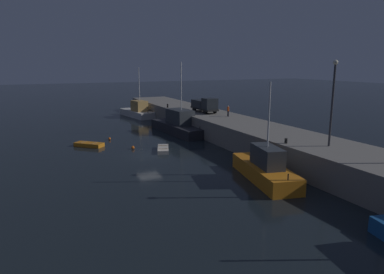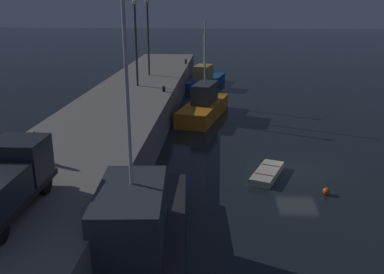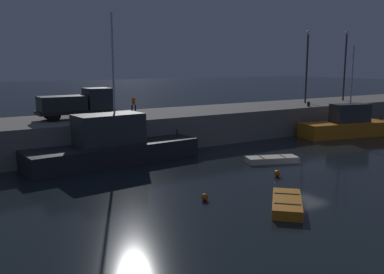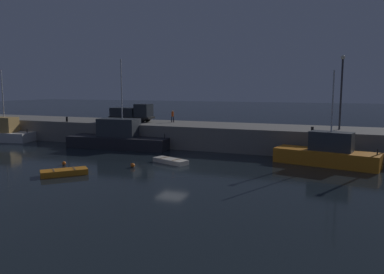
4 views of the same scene
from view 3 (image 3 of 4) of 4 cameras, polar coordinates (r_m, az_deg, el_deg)
name	(u,v)px [view 3 (image 3 of 4)]	position (r m, az deg, el deg)	size (l,w,h in m)	color
ground_plane	(306,167)	(29.86, 15.14, -3.89)	(320.00, 320.00, 0.00)	black
pier_quay	(200,124)	(39.49, 1.14, 1.73)	(79.53, 7.54, 2.68)	gray
fishing_trawler_red	(111,146)	(30.59, -10.89, -1.21)	(12.62, 5.07, 10.40)	#232328
fishing_boat_orange	(347,125)	(43.46, 20.18, 1.51)	(9.58, 4.69, 8.66)	orange
dinghy_orange_near	(287,204)	(21.19, 12.69, -8.76)	(3.50, 3.56, 0.52)	orange
rowboat_white_mid	(272,160)	(30.52, 10.72, -3.01)	(3.85, 2.46, 0.46)	beige
mooring_buoy_near	(277,173)	(26.83, 11.43, -4.84)	(0.40, 0.40, 0.40)	orange
mooring_buoy_mid	(205,197)	(21.85, 1.73, -8.10)	(0.37, 0.37, 0.37)	orange
lamp_post_west	(307,61)	(47.92, 15.28, 9.89)	(0.44, 0.44, 7.78)	#38383D
lamp_post_east	(345,60)	(52.60, 20.00, 9.73)	(0.44, 0.44, 7.99)	#38383D
utility_truck	(78,103)	(34.18, -15.18, 4.40)	(5.93, 2.01, 2.35)	black
dockworker	(134,103)	(37.08, -7.89, 4.59)	(0.41, 0.34, 1.58)	black
bollard_central	(309,104)	(44.28, 15.47, 4.31)	(0.28, 0.28, 0.48)	black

